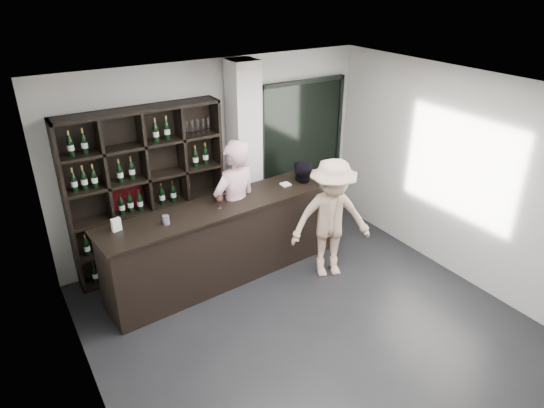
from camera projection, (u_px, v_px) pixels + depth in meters
floor at (320, 337)px, 5.88m from camera, size 5.00×5.50×0.01m
wine_shelf at (148, 193)px, 6.77m from camera, size 2.20×0.35×2.40m
structural_column at (245, 158)px, 7.30m from camera, size 0.40×0.40×2.90m
glass_panel at (302, 144)px, 8.06m from camera, size 1.60×0.08×2.10m
tasting_counter at (227, 241)px, 6.80m from camera, size 3.53×0.73×1.17m
taster_pink at (236, 208)px, 6.79m from camera, size 0.82×0.62×2.00m
taster_black at (300, 206)px, 7.42m from camera, size 0.76×0.62×1.48m
customer at (331, 219)px, 6.73m from camera, size 1.30×1.02×1.77m
wine_glass at (220, 201)px, 6.36m from camera, size 0.10×0.10×0.21m
spit_cup at (166, 220)px, 5.99m from camera, size 0.10×0.10×0.11m
napkin_stack at (285, 184)px, 7.10m from camera, size 0.13×0.13×0.02m
card_stand at (116, 225)px, 5.83m from camera, size 0.12×0.07×0.16m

